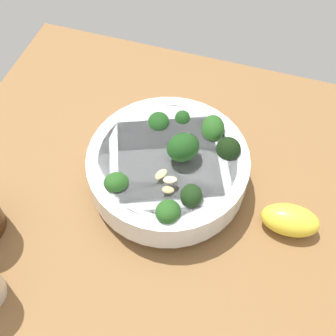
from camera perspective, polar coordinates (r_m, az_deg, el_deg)
ground_plane at (r=65.39cm, az=-3.40°, el=-4.15°), size 62.73×62.73×3.57cm
bowl_of_broccoli at (r=61.03cm, az=0.17°, el=0.16°), size 22.52×22.52×11.72cm
lemon_wedge at (r=61.40cm, az=15.75°, el=-6.62°), size 8.19×4.87×4.37cm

